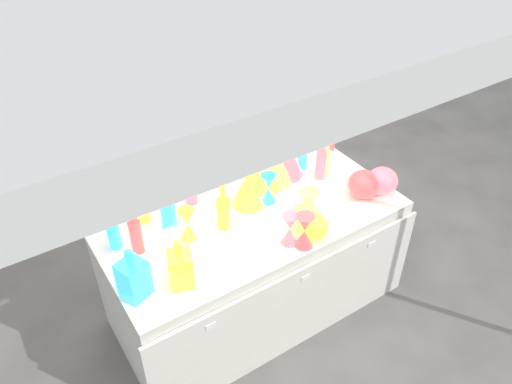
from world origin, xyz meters
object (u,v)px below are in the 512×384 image
lampshade_0 (247,188)px  display_table (257,265)px  decanter_0 (180,263)px  bottle_0 (141,201)px  cardboard_box_closed (77,141)px  globe_0 (314,228)px  hourglass_0 (305,231)px

lampshade_0 → display_table: bearing=-111.3°
decanter_0 → lampshade_0: (0.63, 0.37, -0.03)m
bottle_0 → decanter_0: size_ratio=0.99×
cardboard_box_closed → decanter_0: 2.68m
display_table → lampshade_0: size_ratio=7.77×
bottle_0 → lampshade_0: size_ratio=1.21×
display_table → globe_0: bearing=-57.8°
cardboard_box_closed → globe_0: 2.81m
decanter_0 → hourglass_0: decanter_0 is taller
decanter_0 → globe_0: decanter_0 is taller
display_table → bottle_0: 0.84m
hourglass_0 → cardboard_box_closed: bearing=101.5°
bottle_0 → decanter_0: decanter_0 is taller
hourglass_0 → lampshade_0: (-0.06, 0.48, 0.01)m
hourglass_0 → globe_0: size_ratio=1.27×
cardboard_box_closed → lampshade_0: bearing=-62.4°
decanter_0 → cardboard_box_closed: bearing=105.7°
lampshade_0 → decanter_0: bearing=-158.1°
cardboard_box_closed → globe_0: globe_0 is taller
display_table → globe_0: (0.19, -0.30, 0.44)m
decanter_0 → display_table: bearing=38.2°
hourglass_0 → globe_0: (0.09, 0.03, -0.04)m
bottle_0 → globe_0: size_ratio=1.71×
globe_0 → hourglass_0: bearing=-163.0°
display_table → hourglass_0: size_ratio=8.72×
display_table → bottle_0: size_ratio=6.45×
globe_0 → cardboard_box_closed: bearing=103.4°
decanter_0 → globe_0: size_ratio=1.73×
bottle_0 → hourglass_0: 0.95m
hourglass_0 → globe_0: hourglass_0 is taller
bottle_0 → lampshade_0: 0.63m
decanter_0 → globe_0: bearing=12.3°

